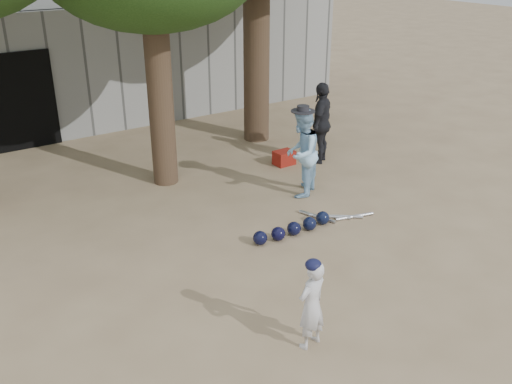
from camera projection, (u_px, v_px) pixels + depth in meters
ground at (261, 288)px, 7.92m from camera, size 70.00×70.00×0.00m
boy_player at (311, 305)px, 6.60m from camera, size 0.46×0.35×1.14m
spectator_blue at (302, 153)px, 10.50m from camera, size 1.02×0.98×1.66m
spectator_dark at (321, 123)px, 12.09m from camera, size 1.08×0.93×1.74m
red_bag at (284, 158)px, 12.20m from camera, size 0.42×0.33×0.30m
back_building at (40, 60)px, 15.12m from camera, size 16.00×5.24×3.00m
helmet_row at (293, 228)px, 9.32m from camera, size 1.51×0.29×0.23m
bat_pile at (336, 216)px, 9.90m from camera, size 1.04×0.83×0.06m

